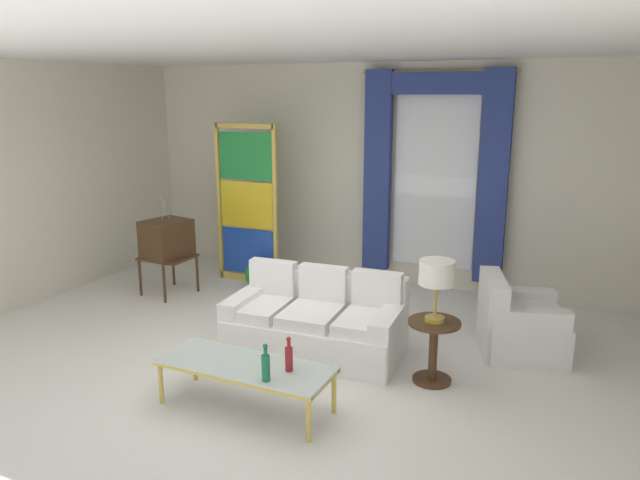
% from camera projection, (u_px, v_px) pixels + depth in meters
% --- Properties ---
extents(ground_plane, '(16.00, 16.00, 0.00)m').
position_uv_depth(ground_plane, '(274.00, 360.00, 6.07)').
color(ground_plane, white).
extents(wall_rear, '(8.00, 0.12, 3.00)m').
position_uv_depth(wall_rear, '(380.00, 174.00, 8.40)').
color(wall_rear, silver).
rests_on(wall_rear, ground).
extents(wall_left, '(0.12, 7.00, 3.00)m').
position_uv_depth(wall_left, '(45.00, 181.00, 7.74)').
color(wall_left, silver).
rests_on(wall_left, ground).
extents(ceiling_slab, '(8.00, 7.60, 0.04)m').
position_uv_depth(ceiling_slab, '(308.00, 50.00, 6.05)').
color(ceiling_slab, white).
extents(curtained_window, '(2.00, 0.17, 2.70)m').
position_uv_depth(curtained_window, '(434.00, 161.00, 7.87)').
color(curtained_window, white).
rests_on(curtained_window, ground).
extents(couch_white_long, '(1.82, 1.05, 0.86)m').
position_uv_depth(couch_white_long, '(318.00, 322.00, 6.25)').
color(couch_white_long, white).
rests_on(couch_white_long, ground).
extents(coffee_table, '(1.49, 0.56, 0.41)m').
position_uv_depth(coffee_table, '(245.00, 367.00, 5.07)').
color(coffee_table, silver).
rests_on(coffee_table, ground).
extents(bottle_blue_decanter, '(0.07, 0.07, 0.31)m').
position_uv_depth(bottle_blue_decanter, '(266.00, 366.00, 4.73)').
color(bottle_blue_decanter, '#196B3D').
rests_on(bottle_blue_decanter, coffee_table).
extents(bottle_crystal_tall, '(0.06, 0.06, 0.30)m').
position_uv_depth(bottle_crystal_tall, '(289.00, 357.00, 4.90)').
color(bottle_crystal_tall, maroon).
rests_on(bottle_crystal_tall, coffee_table).
extents(vintage_tv, '(0.62, 0.68, 1.35)m').
position_uv_depth(vintage_tv, '(167.00, 240.00, 7.90)').
color(vintage_tv, '#472D19').
rests_on(vintage_tv, ground).
extents(armchair_white, '(1.02, 1.01, 0.80)m').
position_uv_depth(armchair_white, '(516.00, 326.00, 6.20)').
color(armchair_white, white).
rests_on(armchair_white, ground).
extents(stained_glass_divider, '(0.95, 0.05, 2.20)m').
position_uv_depth(stained_glass_divider, '(247.00, 208.00, 8.34)').
color(stained_glass_divider, gold).
rests_on(stained_glass_divider, ground).
extents(peacock_figurine, '(0.44, 0.60, 0.50)m').
position_uv_depth(peacock_figurine, '(255.00, 276.00, 8.09)').
color(peacock_figurine, beige).
rests_on(peacock_figurine, ground).
extents(round_side_table, '(0.48, 0.48, 0.59)m').
position_uv_depth(round_side_table, '(433.00, 346.00, 5.55)').
color(round_side_table, '#472D19').
rests_on(round_side_table, ground).
extents(table_lamp_brass, '(0.32, 0.32, 0.57)m').
position_uv_depth(table_lamp_brass, '(437.00, 275.00, 5.39)').
color(table_lamp_brass, '#B29338').
rests_on(table_lamp_brass, round_side_table).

